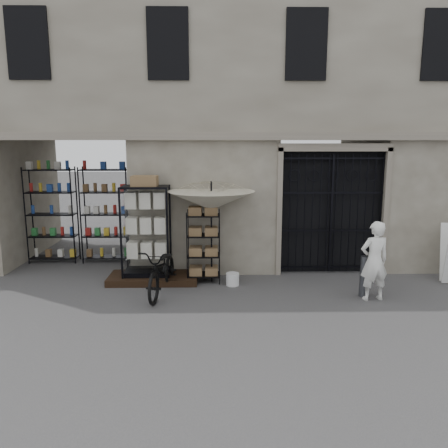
{
  "coord_description": "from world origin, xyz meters",
  "views": [
    {
      "loc": [
        -0.99,
        -8.0,
        3.1
      ],
      "look_at": [
        -0.8,
        1.4,
        1.35
      ],
      "focal_mm": 35.0,
      "sensor_mm": 36.0,
      "label": 1
    }
  ],
  "objects_px": {
    "wire_rack": "(204,247)",
    "shopkeeper": "(372,299)",
    "bicycle": "(163,294)",
    "market_umbrella": "(211,195)",
    "white_bucket": "(233,279)",
    "display_cabinet": "(146,236)",
    "steel_bollard": "(364,276)"
  },
  "relations": [
    {
      "from": "market_umbrella",
      "to": "steel_bollard",
      "type": "xyz_separation_m",
      "value": [
        3.11,
        -1.04,
        -1.54
      ]
    },
    {
      "from": "market_umbrella",
      "to": "steel_bollard",
      "type": "bearing_deg",
      "value": -18.54
    },
    {
      "from": "market_umbrella",
      "to": "shopkeeper",
      "type": "distance_m",
      "value": 3.98
    },
    {
      "from": "display_cabinet",
      "to": "wire_rack",
      "type": "xyz_separation_m",
      "value": [
        1.28,
        -0.05,
        -0.26
      ]
    },
    {
      "from": "market_umbrella",
      "to": "shopkeeper",
      "type": "height_order",
      "value": "market_umbrella"
    },
    {
      "from": "bicycle",
      "to": "market_umbrella",
      "type": "bearing_deg",
      "value": 46.33
    },
    {
      "from": "steel_bollard",
      "to": "wire_rack",
      "type": "bearing_deg",
      "value": 162.09
    },
    {
      "from": "display_cabinet",
      "to": "wire_rack",
      "type": "relative_size",
      "value": 1.35
    },
    {
      "from": "bicycle",
      "to": "steel_bollard",
      "type": "distance_m",
      "value": 4.14
    },
    {
      "from": "market_umbrella",
      "to": "steel_bollard",
      "type": "distance_m",
      "value": 3.62
    },
    {
      "from": "display_cabinet",
      "to": "white_bucket",
      "type": "bearing_deg",
      "value": -7.67
    },
    {
      "from": "display_cabinet",
      "to": "bicycle",
      "type": "bearing_deg",
      "value": -60.14
    },
    {
      "from": "market_umbrella",
      "to": "bicycle",
      "type": "height_order",
      "value": "market_umbrella"
    },
    {
      "from": "wire_rack",
      "to": "shopkeeper",
      "type": "distance_m",
      "value": 3.72
    },
    {
      "from": "wire_rack",
      "to": "bicycle",
      "type": "distance_m",
      "value": 1.42
    },
    {
      "from": "display_cabinet",
      "to": "shopkeeper",
      "type": "distance_m",
      "value": 4.99
    },
    {
      "from": "wire_rack",
      "to": "shopkeeper",
      "type": "xyz_separation_m",
      "value": [
        3.41,
        -1.25,
        -0.79
      ]
    },
    {
      "from": "bicycle",
      "to": "white_bucket",
      "type": "bearing_deg",
      "value": 27.33
    },
    {
      "from": "bicycle",
      "to": "steel_bollard",
      "type": "bearing_deg",
      "value": 4.43
    },
    {
      "from": "shopkeeper",
      "to": "display_cabinet",
      "type": "bearing_deg",
      "value": -24.93
    },
    {
      "from": "white_bucket",
      "to": "bicycle",
      "type": "bearing_deg",
      "value": -160.34
    },
    {
      "from": "market_umbrella",
      "to": "bicycle",
      "type": "relative_size",
      "value": 1.42
    },
    {
      "from": "display_cabinet",
      "to": "bicycle",
      "type": "xyz_separation_m",
      "value": [
        0.45,
        -0.88,
        -1.06
      ]
    },
    {
      "from": "market_umbrella",
      "to": "white_bucket",
      "type": "xyz_separation_m",
      "value": [
        0.46,
        -0.28,
        -1.83
      ]
    },
    {
      "from": "wire_rack",
      "to": "market_umbrella",
      "type": "relative_size",
      "value": 0.59
    },
    {
      "from": "market_umbrella",
      "to": "wire_rack",
      "type": "bearing_deg",
      "value": 173.56
    },
    {
      "from": "market_umbrella",
      "to": "white_bucket",
      "type": "bearing_deg",
      "value": -31.21
    },
    {
      "from": "steel_bollard",
      "to": "shopkeeper",
      "type": "distance_m",
      "value": 0.48
    },
    {
      "from": "bicycle",
      "to": "shopkeeper",
      "type": "relative_size",
      "value": 1.2
    },
    {
      "from": "display_cabinet",
      "to": "white_bucket",
      "type": "xyz_separation_m",
      "value": [
        1.93,
        -0.35,
        -0.92
      ]
    },
    {
      "from": "white_bucket",
      "to": "bicycle",
      "type": "height_order",
      "value": "bicycle"
    },
    {
      "from": "steel_bollard",
      "to": "white_bucket",
      "type": "bearing_deg",
      "value": 163.95
    }
  ]
}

